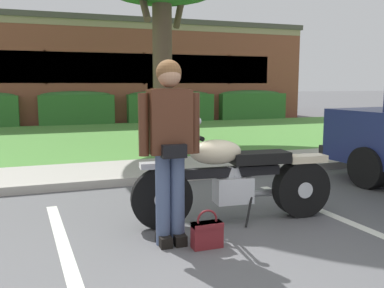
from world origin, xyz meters
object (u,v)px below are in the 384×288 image
(rider_person, at_px, (170,139))
(handbag, at_px, (207,232))
(hedge_center_left, at_px, (76,107))
(brick_building, at_px, (44,73))
(hedge_right, at_px, (250,104))
(hedge_center_right, at_px, (170,106))
(motorcycle, at_px, (242,177))

(rider_person, xyz_separation_m, handbag, (0.28, -0.22, -0.85))
(hedge_center_left, height_order, brick_building, brick_building)
(rider_person, relative_size, handbag, 4.74)
(hedge_right, bearing_deg, brick_building, 147.58)
(hedge_center_right, relative_size, hedge_right, 1.17)
(handbag, distance_m, hedge_right, 14.13)
(motorcycle, xyz_separation_m, rider_person, (-0.92, -0.36, 0.50))
(hedge_center_left, height_order, hedge_center_right, same)
(rider_person, height_order, hedge_center_right, rider_person)
(rider_person, height_order, brick_building, brick_building)
(rider_person, distance_m, hedge_center_right, 12.66)
(hedge_center_right, distance_m, hedge_right, 3.51)
(hedge_center_right, bearing_deg, brick_building, 131.49)
(rider_person, distance_m, brick_building, 17.25)
(handbag, relative_size, brick_building, 0.02)
(motorcycle, relative_size, handbag, 6.23)
(rider_person, bearing_deg, handbag, -37.13)
(rider_person, xyz_separation_m, hedge_right, (7.17, 12.11, -0.34))
(rider_person, height_order, hedge_right, rider_person)
(handbag, height_order, hedge_center_right, hedge_center_right)
(hedge_right, bearing_deg, hedge_center_left, -180.00)
(motorcycle, bearing_deg, hedge_right, 62.00)
(rider_person, bearing_deg, brick_building, 92.83)
(handbag, height_order, hedge_center_left, hedge_center_left)
(hedge_center_left, xyz_separation_m, hedge_right, (7.03, 0.00, 0.00))
(hedge_right, distance_m, brick_building, 9.59)
(hedge_center_left, bearing_deg, motorcycle, -86.22)
(hedge_right, relative_size, brick_building, 0.14)
(hedge_center_left, xyz_separation_m, brick_building, (-0.99, 5.09, 1.33))
(motorcycle, distance_m, hedge_center_left, 11.78)
(rider_person, relative_size, hedge_center_right, 0.50)
(hedge_center_left, relative_size, hedge_center_right, 0.77)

